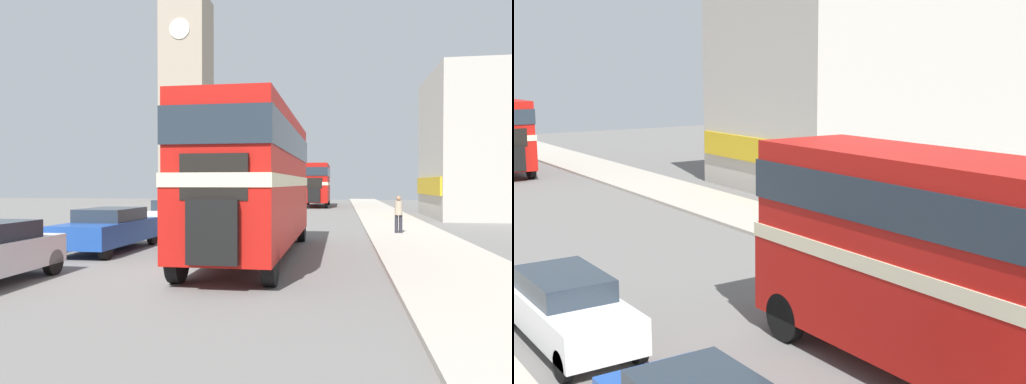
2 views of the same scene
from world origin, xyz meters
TOP-DOWN VIEW (x-y plane):
  - ground_plane at (0.00, 0.00)m, footprint 120.00×120.00m
  - sidewalk_right at (6.75, 0.00)m, footprint 3.50×120.00m
  - double_decker_bus at (1.26, 3.77)m, footprint 2.45×10.68m
  - bus_distant at (1.44, 38.23)m, footprint 2.47×9.81m
  - car_parked_mid at (-3.85, 4.26)m, footprint 1.84×4.61m
  - car_parked_far at (-3.73, 10.67)m, footprint 1.73×4.62m
  - pedestrian_walking at (6.33, 10.94)m, footprint 0.32×0.32m
  - church_tower at (-15.08, 48.22)m, footprint 5.76×5.76m

SIDE VIEW (x-z plane):
  - ground_plane at x=0.00m, z-range 0.00..0.00m
  - sidewalk_right at x=6.75m, z-range 0.00..0.12m
  - car_parked_mid at x=-3.85m, z-range 0.03..1.47m
  - car_parked_far at x=-3.73m, z-range 0.02..1.55m
  - pedestrian_walking at x=6.33m, z-range 0.22..1.83m
  - bus_distant at x=1.44m, z-range 0.40..4.55m
  - double_decker_bus at x=1.26m, z-range 0.41..4.74m
  - church_tower at x=-15.08m, z-range 0.32..34.01m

